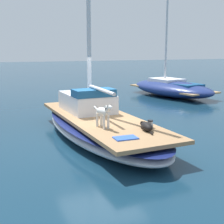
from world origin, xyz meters
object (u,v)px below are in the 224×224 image
Objects in this scene: dog_white at (103,113)px; deck_winch at (150,124)px; dog_black at (146,126)px; sailboat_main at (100,127)px; deck_towel at (126,138)px; moored_boat_starboard_side at (172,87)px.

deck_winch is at bearing -21.00° from dog_white.
deck_winch is at bearing 41.75° from dog_black.
deck_winch is (0.81, -1.78, 0.42)m from sailboat_main.
deck_towel is (-1.07, -0.72, -0.08)m from deck_winch.
moored_boat_starboard_side is (7.18, 9.26, -0.16)m from deck_towel.
moored_boat_starboard_side is at bearing 44.26° from sailboat_main.
sailboat_main is at bearing 114.58° from deck_winch.
deck_towel is at bearing -83.77° from dog_white.
deck_winch is at bearing 34.08° from deck_towel.
sailboat_main is 0.93× the size of moored_boat_starboard_side.
deck_winch is 0.03× the size of moored_boat_starboard_side.
moored_boat_starboard_side reaches higher than deck_towel.
dog_white is 1.21m from dog_black.
sailboat_main is 13.14× the size of deck_towel.
sailboat_main is at bearing 106.29° from dog_black.
dog_white reaches higher than dog_black.
dog_black is at bearing -73.71° from sailboat_main.
deck_towel is 0.07× the size of moored_boat_starboard_side.
moored_boat_starboard_side is (6.93, 6.75, 0.18)m from sailboat_main.
deck_towel is (-0.25, -2.50, 0.34)m from sailboat_main.
dog_black is 1.70× the size of deck_towel.
dog_black is at bearing -34.75° from dog_white.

